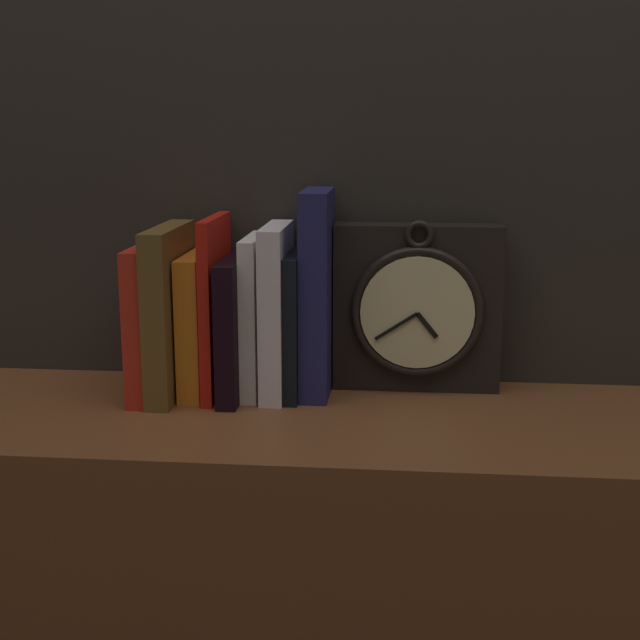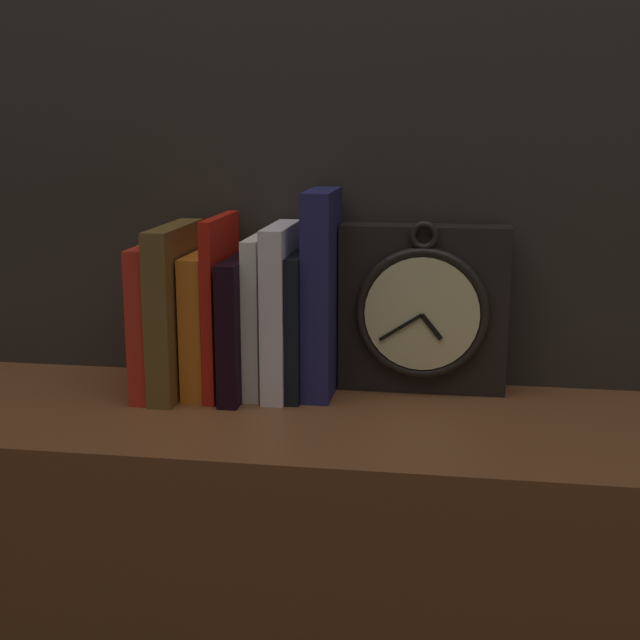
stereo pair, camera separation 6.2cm
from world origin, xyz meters
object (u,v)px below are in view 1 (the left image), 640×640
book_slot2_orange (198,323)px  book_slot3_red (216,306)px  book_slot6_white (277,311)px  clock (417,308)px  book_slot5_white (255,315)px  book_slot8_navy (317,293)px  book_slot4_black (235,327)px  book_slot0_red (150,319)px  book_slot1_brown (170,311)px  book_slot7_black (295,324)px

book_slot2_orange → book_slot3_red: (0.02, -0.00, 0.02)m
book_slot2_orange → book_slot6_white: book_slot6_white is taller
clock → book_slot5_white: clock is taller
book_slot8_navy → book_slot3_red: bearing=-174.4°
clock → book_slot4_black: 0.23m
book_slot3_red → book_slot4_black: size_ratio=1.28×
book_slot0_red → book_slot5_white: book_slot5_white is taller
book_slot5_white → book_slot8_navy: bearing=2.4°
book_slot1_brown → book_slot6_white: book_slot6_white is taller
book_slot4_black → book_slot7_black: (0.07, 0.01, 0.00)m
book_slot7_black → book_slot2_orange: bearing=-178.2°
book_slot6_white → book_slot4_black: bearing=-169.4°
book_slot7_black → book_slot0_red: bearing=-175.0°
book_slot4_black → book_slot8_navy: (0.10, 0.02, 0.04)m
book_slot3_red → book_slot6_white: (0.08, 0.00, -0.01)m
book_slot0_red → book_slot8_navy: 0.21m
book_slot0_red → book_slot3_red: size_ratio=0.85×
book_slot6_white → book_slot0_red: bearing=-175.4°
clock → book_slot8_navy: bearing=-167.1°
book_slot7_black → book_slot8_navy: bearing=9.8°
book_slot4_black → book_slot6_white: book_slot6_white is taller
book_slot2_orange → book_slot5_white: (0.07, 0.01, 0.01)m
book_slot4_black → book_slot5_white: book_slot5_white is taller
book_slot3_red → book_slot6_white: bearing=3.6°
clock → book_slot0_red: (-0.33, -0.05, -0.01)m
book_slot0_red → book_slot4_black: (0.11, 0.00, -0.01)m
clock → book_slot5_white: 0.21m
book_slot1_brown → book_slot8_navy: book_slot8_navy is taller
clock → book_slot1_brown: clock is taller
clock → book_slot7_black: 0.16m
clock → book_slot1_brown: bearing=-170.5°
book_slot4_black → book_slot6_white: 0.06m
book_slot0_red → book_slot2_orange: size_ratio=1.07×
clock → book_slot2_orange: size_ratio=1.25×
clock → book_slot7_black: bearing=-167.6°
book_slot7_black → book_slot6_white: bearing=-172.8°
book_slot0_red → book_slot1_brown: (0.03, -0.00, 0.01)m
book_slot2_orange → book_slot6_white: size_ratio=0.83×
book_slot5_white → clock: bearing=8.9°
clock → book_slot8_navy: book_slot8_navy is taller
clock → book_slot2_orange: 0.28m
book_slot6_white → book_slot7_black: book_slot6_white is taller
book_slot8_navy → book_slot5_white: bearing=-177.6°
clock → book_slot5_white: size_ratio=1.11×
book_slot1_brown → book_slot5_white: size_ratio=1.07×
book_slot7_black → book_slot8_navy: (0.03, 0.00, 0.04)m
book_slot2_orange → book_slot5_white: 0.07m
clock → book_slot5_white: bearing=-171.1°
book_slot1_brown → book_slot5_white: 0.11m
book_slot2_orange → book_slot7_black: book_slot7_black is taller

